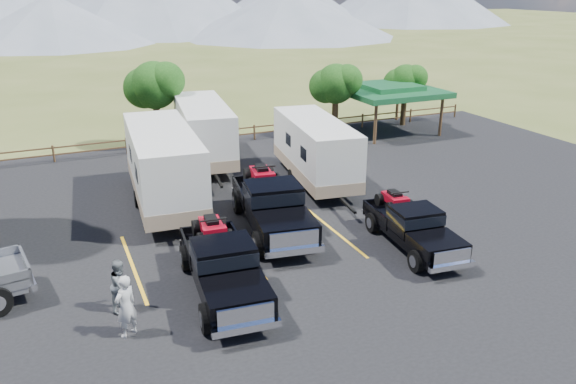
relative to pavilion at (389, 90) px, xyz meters
name	(u,v)px	position (x,y,z in m)	size (l,w,h in m)	color
ground	(336,286)	(-13.00, -17.00, -2.79)	(320.00, 320.00, 0.00)	#4C5624
asphalt_lot	(298,249)	(-13.00, -14.00, -2.77)	(44.00, 34.00, 0.04)	black
stall_lines	(288,238)	(-13.00, -13.00, -2.74)	(12.12, 5.50, 0.01)	yellow
tree_ne_a	(335,84)	(-4.03, 0.01, 0.69)	(3.11, 2.92, 4.76)	#322313
tree_ne_b	(405,81)	(1.98, 1.01, 0.34)	(2.77, 2.59, 4.27)	#322313
tree_north	(154,85)	(-15.03, 2.02, 1.05)	(3.46, 3.24, 5.25)	#322313
rail_fence	(224,134)	(-11.00, 1.50, -2.18)	(36.12, 0.12, 1.00)	brown
pavilion	(389,90)	(0.00, 0.00, 0.00)	(6.20, 6.20, 3.22)	brown
rig_left	(222,264)	(-16.55, -15.85, -1.76)	(2.63, 6.32, 2.06)	black
rig_center	(272,204)	(-13.23, -11.89, -1.65)	(3.19, 7.07, 2.28)	black
rig_right	(412,225)	(-8.98, -15.51, -1.87)	(2.37, 5.60, 1.82)	black
trailer_left	(164,167)	(-16.65, -7.65, -0.91)	(3.22, 10.13, 3.51)	white
trailer_center	(204,132)	(-13.26, -2.01, -1.00)	(3.51, 9.64, 3.33)	white
trailer_right	(315,151)	(-9.10, -7.45, -1.09)	(3.36, 9.18, 3.17)	white
person_a	(126,306)	(-19.77, -17.11, -1.80)	(0.69, 0.45, 1.90)	#BBBBBB
person_b	(121,285)	(-19.71, -15.65, -1.91)	(0.82, 0.64, 1.68)	slate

